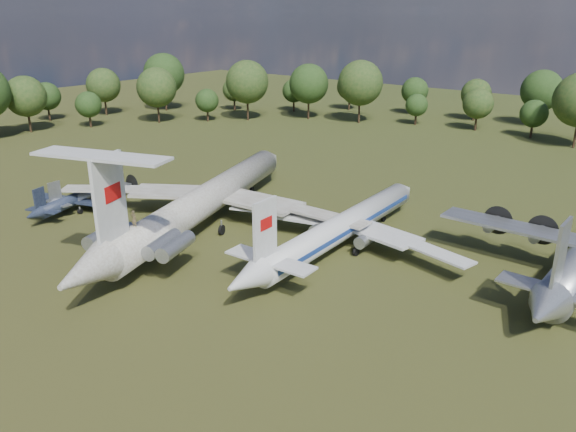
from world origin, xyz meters
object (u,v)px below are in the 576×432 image
Objects in this scene: tu104_jet at (342,232)px; person_on_il62 at (134,218)px; small_prop_west at (72,203)px; il62_airliner at (206,206)px; small_prop_northwest at (91,198)px.

tu104_jet is 23.70m from person_on_il62.
person_on_il62 is (23.58, -6.82, 5.13)m from small_prop_west.
person_on_il62 reaches higher than small_prop_west.
il62_airliner is 3.39× the size of small_prop_northwest.
small_prop_northwest is at bearing 75.49° from small_prop_west.
small_prop_west is 1.04× the size of small_prop_northwest.
small_prop_west is at bearing -175.82° from il62_airliner.
small_prop_northwest is at bearing 175.61° from il62_airliner.
tu104_jet is 37.92m from small_prop_northwest.
person_on_il62 is at bearing -126.56° from tu104_jet.
small_prop_west is (-36.60, -12.51, -0.85)m from tu104_jet.
tu104_jet is 2.46× the size of small_prop_west.
small_prop_west is 25.07m from person_on_il62.
il62_airliner is 15.82m from person_on_il62.
small_prop_west is at bearing -88.47° from small_prop_northwest.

